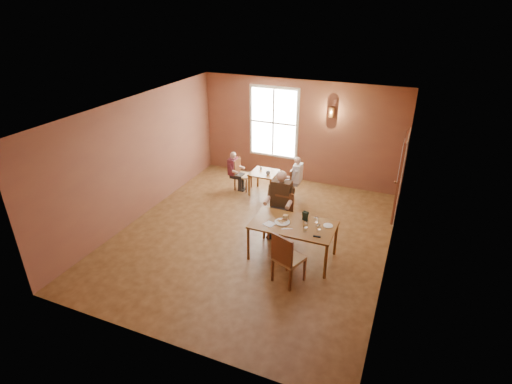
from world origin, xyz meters
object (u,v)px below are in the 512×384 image
at_px(diner_main, 280,209).
at_px(diner_white, 287,178).
at_px(diner_maroon, 242,172).
at_px(chair_diner_maroon, 243,175).
at_px(main_table, 292,241).
at_px(chair_diner_white, 286,182).
at_px(chair_empty, 289,257).
at_px(second_table, 264,183).
at_px(chair_diner_main, 281,217).

height_order(diner_main, diner_white, diner_main).
relative_size(diner_white, diner_maroon, 1.06).
xyz_separation_m(diner_white, chair_diner_maroon, (-1.33, 0.00, -0.13)).
distance_m(diner_white, diner_maroon, 1.36).
relative_size(main_table, chair_diner_white, 1.98).
bearing_deg(diner_white, chair_diner_white, 90.00).
bearing_deg(chair_empty, diner_maroon, 147.86).
bearing_deg(diner_maroon, chair_empty, 36.57).
xyz_separation_m(main_table, diner_maroon, (-2.38, 2.67, 0.14)).
relative_size(diner_main, chair_empty, 1.34).
distance_m(chair_empty, chair_diner_white, 3.68).
relative_size(diner_main, chair_diner_white, 1.70).
bearing_deg(diner_maroon, chair_diner_white, 90.00).
bearing_deg(diner_main, diner_maroon, -47.40).
xyz_separation_m(diner_main, chair_diner_white, (-0.55, 2.05, -0.30)).
bearing_deg(chair_empty, chair_diner_maroon, 147.54).
height_order(chair_empty, second_table, chair_empty).
relative_size(chair_diner_white, chair_diner_maroon, 0.97).
height_order(diner_main, chair_empty, diner_main).
bearing_deg(main_table, chair_diner_white, 111.53).
height_order(main_table, diner_main, diner_main).
bearing_deg(chair_diner_maroon, chair_diner_white, 90.00).
distance_m(diner_main, chair_diner_maroon, 2.78).
xyz_separation_m(diner_main, chair_diner_maroon, (-1.85, 2.05, -0.29)).
height_order(chair_diner_main, diner_maroon, diner_maroon).
xyz_separation_m(chair_empty, diner_white, (-1.21, 3.46, 0.02)).
height_order(chair_diner_main, second_table, chair_diner_main).
bearing_deg(chair_empty, diner_white, 130.53).
distance_m(chair_diner_white, chair_diner_maroon, 1.30).
bearing_deg(chair_diner_main, diner_maroon, -46.98).
xyz_separation_m(main_table, chair_diner_maroon, (-2.35, 2.67, 0.05)).
relative_size(diner_main, diner_white, 1.29).
distance_m(chair_diner_main, chair_empty, 1.60).
xyz_separation_m(chair_diner_main, chair_diner_white, (-0.55, 2.02, -0.09)).
height_order(chair_empty, chair_diner_white, chair_empty).
height_order(diner_main, chair_diner_maroon, diner_main).
height_order(main_table, chair_empty, chair_empty).
relative_size(main_table, diner_maroon, 1.59).
relative_size(chair_empty, diner_maroon, 1.02).
xyz_separation_m(main_table, chair_diner_main, (-0.50, 0.65, 0.12)).
distance_m(chair_diner_main, diner_maroon, 2.76).
distance_m(second_table, chair_diner_maroon, 0.66).
height_order(diner_main, second_table, diner_main).
bearing_deg(chair_diner_maroon, second_table, 90.00).
bearing_deg(chair_diner_main, diner_main, 90.00).
distance_m(diner_white, chair_diner_maroon, 1.34).
xyz_separation_m(second_table, diner_white, (0.68, 0.00, 0.26)).
distance_m(main_table, diner_main, 0.86).
distance_m(second_table, chair_diner_white, 0.66).
bearing_deg(chair_diner_maroon, main_table, 41.41).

